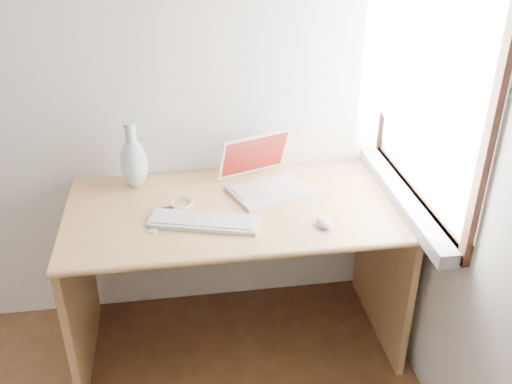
{
  "coord_description": "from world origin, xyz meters",
  "views": [
    {
      "loc": [
        0.75,
        -0.72,
        2.0
      ],
      "look_at": [
        1.06,
        1.35,
        0.84
      ],
      "focal_mm": 40.0,
      "sensor_mm": 36.0,
      "label": 1
    }
  ],
  "objects": [
    {
      "name": "cable_coil",
      "position": [
        0.73,
        1.44,
        0.77
      ],
      "size": [
        0.13,
        0.13,
        0.01
      ],
      "primitive_type": "torus",
      "rotation": [
        0.0,
        0.0,
        0.06
      ],
      "color": "white",
      "rests_on": "desk"
    },
    {
      "name": "window",
      "position": [
        1.72,
        1.3,
        1.28
      ],
      "size": [
        0.11,
        0.99,
        1.1
      ],
      "color": "silver",
      "rests_on": "right_wall"
    },
    {
      "name": "desk",
      "position": [
        0.97,
        1.47,
        0.54
      ],
      "size": [
        1.44,
        0.72,
        0.76
      ],
      "color": "tan",
      "rests_on": "floor"
    },
    {
      "name": "laptop",
      "position": [
        1.14,
        1.52,
        0.82
      ],
      "size": [
        0.4,
        0.39,
        0.23
      ],
      "rotation": [
        0.0,
        0.0,
        0.35
      ],
      "color": "silver",
      "rests_on": "desk"
    },
    {
      "name": "ipod",
      "position": [
        0.69,
        1.36,
        0.77
      ],
      "size": [
        0.06,
        0.1,
        0.01
      ],
      "rotation": [
        0.0,
        0.0,
        0.23
      ],
      "color": "#AB0B1C",
      "rests_on": "desk"
    },
    {
      "name": "remote",
      "position": [
        0.63,
        1.25,
        0.77
      ],
      "size": [
        0.05,
        0.08,
        0.01
      ],
      "primitive_type": "cube",
      "rotation": [
        0.0,
        0.0,
        -0.4
      ],
      "color": "white",
      "rests_on": "desk"
    },
    {
      "name": "vase",
      "position": [
        0.54,
        1.62,
        0.89
      ],
      "size": [
        0.12,
        0.12,
        0.31
      ],
      "color": "silver",
      "rests_on": "desk"
    },
    {
      "name": "external_keyboard",
      "position": [
        0.83,
        1.26,
        0.77
      ],
      "size": [
        0.47,
        0.25,
        0.02
      ],
      "rotation": [
        0.0,
        0.0,
        -0.28
      ],
      "color": "white",
      "rests_on": "desk"
    },
    {
      "name": "mouse",
      "position": [
        1.31,
        1.17,
        0.78
      ],
      "size": [
        0.07,
        0.1,
        0.03
      ],
      "primitive_type": "ellipsoid",
      "rotation": [
        0.0,
        0.0,
        0.15
      ],
      "color": "silver",
      "rests_on": "desk"
    }
  ]
}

